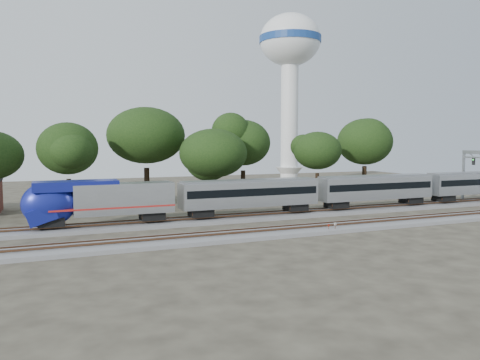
% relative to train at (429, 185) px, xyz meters
% --- Properties ---
extents(ground, '(160.00, 160.00, 0.00)m').
position_rel_train_xyz_m(ground, '(-31.28, -6.00, -3.29)').
color(ground, '#383328').
rests_on(ground, ground).
extents(track_far, '(160.00, 5.00, 0.73)m').
position_rel_train_xyz_m(track_far, '(-31.28, -0.00, -3.08)').
color(track_far, slate).
rests_on(track_far, ground).
extents(track_near, '(160.00, 5.00, 0.73)m').
position_rel_train_xyz_m(track_near, '(-31.28, -10.00, -3.08)').
color(track_near, slate).
rests_on(track_near, ground).
extents(train, '(112.70, 3.22, 4.75)m').
position_rel_train_xyz_m(train, '(0.00, 0.00, 0.00)').
color(train, '#B3B6BA').
rests_on(train, ground).
extents(switch_stand_red, '(0.30, 0.13, 0.97)m').
position_rel_train_xyz_m(switch_stand_red, '(-25.20, -11.57, -2.67)').
color(switch_stand_red, '#512D19').
rests_on(switch_stand_red, ground).
extents(switch_stand_white, '(0.34, 0.12, 1.07)m').
position_rel_train_xyz_m(switch_stand_white, '(-24.38, -11.59, -2.61)').
color(switch_stand_white, '#512D19').
rests_on(switch_stand_white, ground).
extents(switch_lever, '(0.57, 0.46, 0.30)m').
position_rel_train_xyz_m(switch_lever, '(-24.61, -11.35, -3.14)').
color(switch_lever, '#512D19').
rests_on(switch_lever, ground).
extents(water_tower, '(13.91, 13.91, 38.52)m').
position_rel_train_xyz_m(water_tower, '(-0.87, 41.65, 25.25)').
color(water_tower, silver).
rests_on(water_tower, ground).
extents(tree_2, '(8.94, 8.94, 12.61)m').
position_rel_train_xyz_m(tree_2, '(-49.99, 13.14, 5.49)').
color(tree_2, black).
rests_on(tree_2, ground).
extents(tree_3, '(10.83, 10.83, 15.27)m').
position_rel_train_xyz_m(tree_3, '(-38.56, 17.86, 7.36)').
color(tree_3, black).
rests_on(tree_3, ground).
extents(tree_4, '(8.19, 8.19, 11.54)m').
position_rel_train_xyz_m(tree_4, '(-30.39, 10.42, 4.75)').
color(tree_4, black).
rests_on(tree_4, ground).
extents(tree_5, '(9.70, 9.70, 13.67)m').
position_rel_train_xyz_m(tree_5, '(-23.71, 15.16, 6.24)').
color(tree_5, black).
rests_on(tree_5, ground).
extents(tree_6, '(8.36, 8.36, 11.79)m').
position_rel_train_xyz_m(tree_6, '(-10.63, 14.02, 4.92)').
color(tree_6, black).
rests_on(tree_6, ground).
extents(tree_7, '(9.88, 9.88, 13.93)m').
position_rel_train_xyz_m(tree_7, '(1.51, 17.21, 6.42)').
color(tree_7, black).
rests_on(tree_7, ground).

